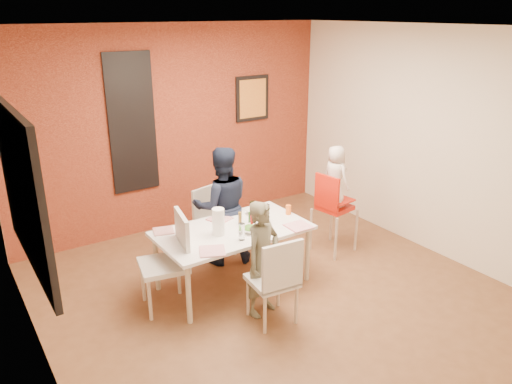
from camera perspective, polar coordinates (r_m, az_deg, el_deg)
ground at (r=5.45m, az=1.78°, el=-11.34°), size 4.50×4.50×0.00m
ceiling at (r=4.65m, az=2.15°, el=18.33°), size 4.50×4.50×0.02m
wall_back at (r=6.78m, az=-9.21°, el=7.14°), size 4.50×0.02×2.70m
wall_front at (r=3.45m, az=24.31°, el=-7.51°), size 4.50×0.02×2.70m
wall_left at (r=4.09m, az=-24.75°, el=-3.25°), size 0.02×4.50×2.70m
wall_right at (r=6.41m, az=18.67°, el=5.58°), size 0.02×4.50×2.70m
brick_accent_wall at (r=6.76m, az=-9.14°, el=7.11°), size 4.50×0.02×2.70m
picture_window_frame at (r=4.22m, az=-25.22°, el=0.25°), size 0.05×1.70×1.30m
picture_window_pane at (r=4.22m, az=-25.02°, el=0.29°), size 0.02×1.55×1.15m
glassblock_strip at (r=6.50m, az=-13.99°, el=7.59°), size 0.55×0.03×1.70m
glassblock_surround at (r=6.49m, az=-13.98°, el=7.59°), size 0.60×0.03×1.76m
art_print_frame at (r=7.25m, az=-0.43°, el=10.65°), size 0.54×0.03×0.64m
art_print_canvas at (r=7.24m, az=-0.36°, el=10.64°), size 0.44×0.01×0.54m
dining_table at (r=5.31m, az=-2.66°, el=-4.83°), size 1.61×0.91×0.67m
chair_near at (r=4.71m, az=2.35°, el=-9.71°), size 0.46×0.46×0.90m
chair_far at (r=6.06m, az=-5.13°, el=-2.99°), size 0.48×0.48×0.85m
chair_left at (r=5.04m, az=-9.62°, el=-7.25°), size 0.54×0.54×0.98m
high_chair at (r=6.12m, az=8.73°, el=-1.52°), size 0.49×0.49×1.02m
child_near at (r=4.85m, az=0.77°, el=-7.66°), size 0.49×0.39×1.17m
child_far at (r=5.79m, az=-3.93°, el=-1.60°), size 0.82×0.73×1.41m
toddler at (r=6.02m, az=9.05°, el=1.77°), size 0.26×0.38×0.75m
plate_near_left at (r=4.82m, az=-5.02°, el=-6.74°), size 0.32×0.32×0.01m
plate_far_mid at (r=5.53m, az=-4.17°, el=-3.08°), size 0.28×0.28×0.01m
plate_near_right at (r=5.35m, az=4.88°, el=-3.92°), size 0.25×0.25×0.01m
plate_far_left at (r=5.31m, az=-10.53°, el=-4.39°), size 0.26×0.26×0.01m
salad_bowl_a at (r=5.21m, az=-0.71°, el=-4.28°), size 0.24×0.24×0.05m
salad_bowl_b at (r=5.65m, az=0.02°, el=-2.24°), size 0.28×0.28×0.05m
wine_bottle at (r=5.35m, az=-0.35°, el=-2.39°), size 0.07×0.07×0.26m
wine_glass_a at (r=5.01m, az=-1.64°, el=-4.55°), size 0.06×0.06×0.18m
wine_glass_b at (r=5.40m, az=1.19°, el=-2.47°), size 0.07×0.07×0.21m
paper_towel_roll at (r=5.11m, az=-4.32°, el=-3.41°), size 0.13×0.13×0.28m
condiment_red at (r=5.29m, az=-0.45°, el=-3.39°), size 0.03×0.03×0.13m
condiment_green at (r=5.40m, az=-0.71°, el=-2.94°), size 0.03×0.03×0.13m
condiment_brown at (r=5.35m, az=-1.84°, el=-3.04°), size 0.04×0.04×0.15m
sippy_cup at (r=5.64m, az=3.72°, el=-2.03°), size 0.06×0.06×0.11m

